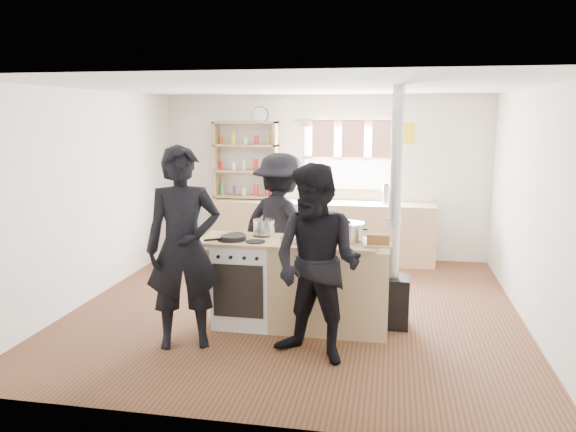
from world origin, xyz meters
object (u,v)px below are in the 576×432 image
(person_near_left, at_px, (184,248))
(person_far, at_px, (281,227))
(person_near_right, at_px, (317,264))
(thermos, at_px, (386,194))
(stockpot_counter, at_px, (350,232))
(stockpot_stove, at_px, (264,227))
(bread_board, at_px, (378,241))
(flue_heater, at_px, (393,267))
(cooking_island, at_px, (301,284))
(roast_tray, at_px, (300,238))
(skillet_greens, at_px, (234,238))

(person_near_left, bearing_deg, person_far, 47.92)
(person_near_left, bearing_deg, person_near_right, -24.46)
(thermos, relative_size, person_near_left, 0.15)
(person_near_right, bearing_deg, person_near_left, -162.45)
(person_far, bearing_deg, stockpot_counter, 161.92)
(stockpot_stove, xyz_separation_m, person_near_right, (0.70, -0.96, -0.12))
(bread_board, height_order, flue_heater, flue_heater)
(person_far, bearing_deg, cooking_island, 138.49)
(roast_tray, distance_m, person_far, 1.02)
(cooking_island, relative_size, stockpot_counter, 6.75)
(stockpot_counter, bearing_deg, person_near_right, -104.89)
(thermos, relative_size, bread_board, 0.99)
(roast_tray, height_order, stockpot_stove, stockpot_stove)
(person_far, bearing_deg, roast_tray, 136.90)
(thermos, height_order, person_far, person_far)
(person_near_left, bearing_deg, flue_heater, 3.80)
(cooking_island, xyz_separation_m, flue_heater, (0.94, 0.20, 0.18))
(thermos, height_order, person_near_left, person_near_left)
(person_near_left, distance_m, person_far, 1.69)
(roast_tray, height_order, person_near_right, person_near_right)
(thermos, bearing_deg, skillet_greens, -117.63)
(thermos, bearing_deg, person_near_left, -118.06)
(cooking_island, height_order, bread_board, bread_board)
(cooking_island, bearing_deg, thermos, 73.57)
(stockpot_counter, height_order, person_far, person_far)
(cooking_island, height_order, skillet_greens, skillet_greens)
(cooking_island, relative_size, bread_board, 6.90)
(skillet_greens, relative_size, stockpot_counter, 1.24)
(stockpot_counter, height_order, flue_heater, flue_heater)
(cooking_island, xyz_separation_m, person_near_right, (0.27, -0.77, 0.43))
(stockpot_stove, relative_size, bread_board, 0.83)
(bread_board, xyz_separation_m, flue_heater, (0.16, 0.29, -0.34))
(skillet_greens, relative_size, person_near_right, 0.20)
(cooking_island, xyz_separation_m, stockpot_stove, (-0.44, 0.19, 0.55))
(bread_board, xyz_separation_m, person_near_left, (-1.80, -0.58, -0.01))
(bread_board, relative_size, person_far, 0.16)
(skillet_greens, distance_m, flue_heater, 1.69)
(stockpot_stove, distance_m, bread_board, 1.25)
(skillet_greens, xyz_separation_m, person_far, (0.30, 1.00, -0.08))
(thermos, distance_m, cooking_island, 2.94)
(cooking_island, height_order, roast_tray, roast_tray)
(skillet_greens, xyz_separation_m, bread_board, (1.48, 0.02, 0.02))
(thermos, distance_m, skillet_greens, 3.25)
(person_near_left, xyz_separation_m, person_near_right, (1.29, -0.09, -0.07))
(cooking_island, relative_size, roast_tray, 5.40)
(skillet_greens, xyz_separation_m, person_near_left, (-0.33, -0.57, 0.01))
(thermos, xyz_separation_m, cooking_island, (-0.82, -2.77, -0.58))
(thermos, xyz_separation_m, person_far, (-1.21, -1.88, -0.16))
(cooking_island, distance_m, stockpot_stove, 0.73)
(stockpot_counter, distance_m, flue_heater, 0.60)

